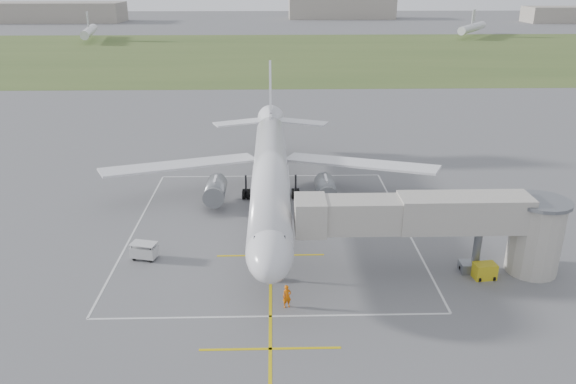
{
  "coord_description": "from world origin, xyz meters",
  "views": [
    {
      "loc": [
        0.38,
        -56.68,
        24.64
      ],
      "look_at": [
        1.78,
        -4.0,
        4.0
      ],
      "focal_mm": 35.0,
      "sensor_mm": 36.0,
      "label": 1
    }
  ],
  "objects_px": {
    "jet_bridge": "(454,223)",
    "ramp_worker_wing": "(213,196)",
    "gpu_unit": "(485,271)",
    "baggage_cart": "(144,251)",
    "ramp_worker_nose": "(287,296)",
    "airliner": "(270,173)"
  },
  "relations": [
    {
      "from": "ramp_worker_wing",
      "to": "baggage_cart",
      "type": "bearing_deg",
      "value": 131.32
    },
    {
      "from": "airliner",
      "to": "ramp_worker_nose",
      "type": "xyz_separation_m",
      "value": [
        1.31,
        -19.47,
        -3.44
      ]
    },
    {
      "from": "gpu_unit",
      "to": "baggage_cart",
      "type": "relative_size",
      "value": 0.77
    },
    {
      "from": "jet_bridge",
      "to": "ramp_worker_wing",
      "type": "xyz_separation_m",
      "value": [
        -22.3,
        16.51,
        -3.88
      ]
    },
    {
      "from": "jet_bridge",
      "to": "gpu_unit",
      "type": "relative_size",
      "value": 11.82
    },
    {
      "from": "airliner",
      "to": "gpu_unit",
      "type": "xyz_separation_m",
      "value": [
        18.45,
        -15.43,
        -3.7
      ]
    },
    {
      "from": "jet_bridge",
      "to": "gpu_unit",
      "type": "distance_m",
      "value": 5.03
    },
    {
      "from": "airliner",
      "to": "jet_bridge",
      "type": "relative_size",
      "value": 2.0
    },
    {
      "from": "jet_bridge",
      "to": "ramp_worker_wing",
      "type": "bearing_deg",
      "value": 143.47
    },
    {
      "from": "jet_bridge",
      "to": "ramp_worker_wing",
      "type": "height_order",
      "value": "jet_bridge"
    },
    {
      "from": "airliner",
      "to": "ramp_worker_nose",
      "type": "relative_size",
      "value": 24.47
    },
    {
      "from": "jet_bridge",
      "to": "baggage_cart",
      "type": "height_order",
      "value": "jet_bridge"
    },
    {
      "from": "airliner",
      "to": "baggage_cart",
      "type": "height_order",
      "value": "airliner"
    },
    {
      "from": "gpu_unit",
      "to": "ramp_worker_wing",
      "type": "bearing_deg",
      "value": 138.49
    },
    {
      "from": "baggage_cart",
      "to": "ramp_worker_wing",
      "type": "bearing_deg",
      "value": 83.58
    },
    {
      "from": "gpu_unit",
      "to": "baggage_cart",
      "type": "distance_m",
      "value": 30.37
    },
    {
      "from": "gpu_unit",
      "to": "baggage_cart",
      "type": "bearing_deg",
      "value": 165.58
    },
    {
      "from": "ramp_worker_wing",
      "to": "airliner",
      "type": "bearing_deg",
      "value": -137.06
    },
    {
      "from": "baggage_cart",
      "to": "ramp_worker_nose",
      "type": "bearing_deg",
      "value": -18.68
    },
    {
      "from": "airliner",
      "to": "ramp_worker_nose",
      "type": "height_order",
      "value": "airliner"
    },
    {
      "from": "jet_bridge",
      "to": "ramp_worker_nose",
      "type": "height_order",
      "value": "jet_bridge"
    },
    {
      "from": "ramp_worker_nose",
      "to": "ramp_worker_wing",
      "type": "xyz_separation_m",
      "value": [
        -7.88,
        21.73,
        -0.09
      ]
    }
  ]
}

